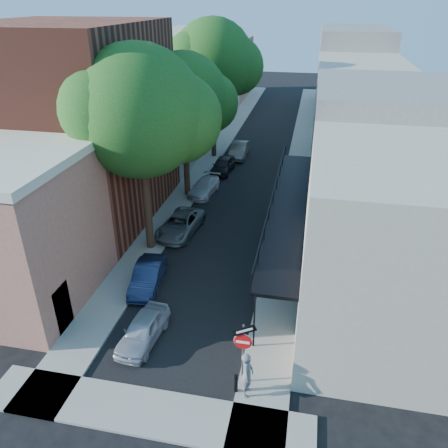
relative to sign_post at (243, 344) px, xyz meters
The scene contains 19 objects.
ground 3.88m from the sign_post, 162.90° to the right, with size 160.00×160.00×0.00m, color black.
road_surface 29.27m from the sign_post, 96.21° to the left, with size 6.00×64.00×0.01m, color black.
sidewalk_left 29.96m from the sign_post, 103.85° to the left, with size 2.00×64.00×0.12m, color gray.
sidewalk_right 29.11m from the sign_post, 88.34° to the left, with size 2.00×64.00×0.12m, color gray.
sidewalk_cross 4.22m from the sign_post, 148.02° to the right, with size 12.00×2.00×0.12m, color gray.
buildings_left 30.59m from the sign_post, 114.15° to the left, with size 10.10×59.10×12.00m.
buildings_right 29.20m from the sign_post, 78.44° to the left, with size 9.80×55.00×10.00m.
sign_post is the anchor object (origin of this frame).
bollard 1.60m from the sign_post, 108.56° to the right, with size 0.14×0.14×0.80m, color black.
oak_near 12.77m from the sign_post, 125.09° to the left, with size 7.48×6.80×11.42m.
oak_mid 19.14m from the sign_post, 110.86° to the left, with size 6.60×6.00×10.20m.
oak_far 27.80m from the sign_post, 103.91° to the left, with size 7.70×7.00×11.90m.
parked_car_a 5.03m from the sign_post, 161.26° to the left, with size 1.37×3.40×1.16m, color #A0A5B2.
parked_car_b 8.01m from the sign_post, 136.94° to the left, with size 1.28×3.67×1.21m, color #152243.
parked_car_c 12.66m from the sign_post, 117.25° to the left, with size 2.01×4.37×1.21m, color slate.
parked_car_d 18.43m from the sign_post, 108.27° to the left, with size 1.56×3.85×1.12m, color silver.
parked_car_e 22.86m from the sign_post, 103.49° to the left, with size 1.52×3.77×1.29m, color black.
parked_car_f 26.87m from the sign_post, 100.01° to the left, with size 1.44×4.12×1.36m, color #665E56.
pedestrian 1.11m from the sign_post, 62.90° to the right, with size 0.69×0.45×1.88m, color slate.
Camera 1 is at (4.87, -10.93, 13.20)m, focal length 35.00 mm.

